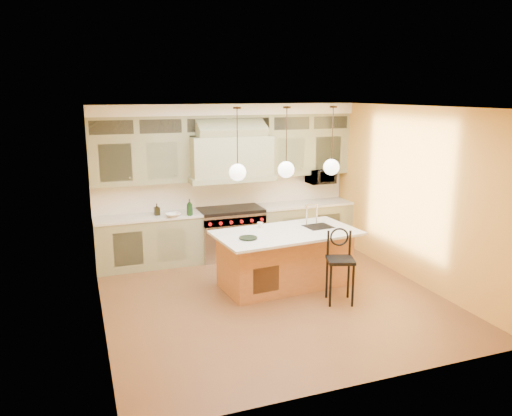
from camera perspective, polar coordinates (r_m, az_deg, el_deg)
name	(u,v)px	position (r m, az deg, el deg)	size (l,w,h in m)	color
floor	(272,298)	(7.83, 1.86, -10.25)	(5.00, 5.00, 0.00)	brown
ceiling	(274,107)	(7.20, 2.04, 11.46)	(5.00, 5.00, 0.00)	white
wall_back	(225,180)	(9.70, -3.59, 3.24)	(5.00, 5.00, 0.00)	gold
wall_front	(364,258)	(5.23, 12.27, -5.62)	(5.00, 5.00, 0.00)	gold
wall_left	(96,221)	(6.87, -17.78, -1.46)	(5.00, 5.00, 0.00)	gold
wall_right	(414,195)	(8.62, 17.56, 1.41)	(5.00, 5.00, 0.00)	gold
back_cabinetry	(229,183)	(9.45, -3.13, 2.87)	(5.00, 0.77, 2.90)	gray
range	(231,232)	(9.58, -2.90, -2.79)	(1.20, 0.74, 0.96)	silver
kitchen_island	(285,257)	(8.20, 3.36, -5.65)	(2.38, 1.42, 1.35)	#9E6038
counter_stool	(340,261)	(7.60, 9.59, -6.04)	(0.50, 0.50, 1.12)	black
microwave	(321,176)	(10.19, 7.41, 3.64)	(0.54, 0.37, 0.30)	black
oil_bottle_a	(190,207)	(9.02, -7.60, 0.08)	(0.12, 0.12, 0.30)	#143416
oil_bottle_b	(157,209)	(9.16, -11.26, -0.16)	(0.10, 0.10, 0.21)	black
fruit_bowl	(173,215)	(8.99, -9.45, -0.81)	(0.26, 0.26, 0.06)	white
cup	(260,225)	(8.23, 0.49, -1.97)	(0.10, 0.10, 0.09)	white
pendant_left	(238,170)	(7.57, -2.12, 4.31)	(0.26, 0.26, 1.11)	#2D2319
pendant_center	(286,168)	(7.85, 3.46, 4.61)	(0.26, 0.26, 1.11)	#2D2319
pendant_right	(331,165)	(8.20, 8.61, 4.85)	(0.26, 0.26, 1.11)	#2D2319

